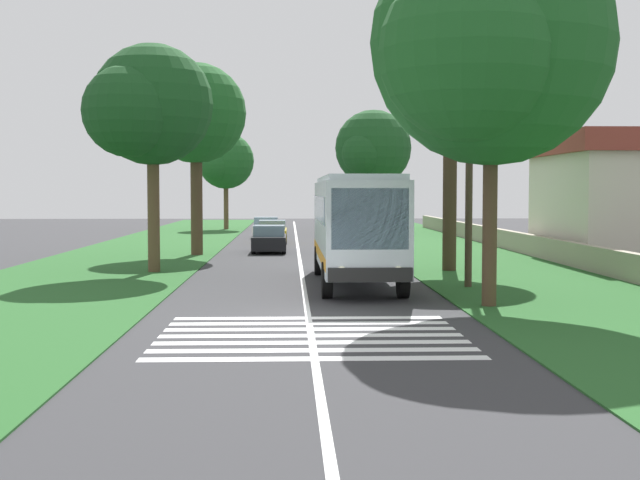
% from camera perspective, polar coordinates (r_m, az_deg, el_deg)
% --- Properties ---
extents(ground, '(160.00, 160.00, 0.00)m').
position_cam_1_polar(ground, '(22.39, -0.77, -5.08)').
color(ground, '#333335').
extents(grass_verge_left, '(120.00, 8.00, 0.04)m').
position_cam_1_polar(grass_verge_left, '(38.08, -13.71, -1.71)').
color(grass_verge_left, '#235623').
rests_on(grass_verge_left, ground).
extents(grass_verge_right, '(120.00, 8.00, 0.04)m').
position_cam_1_polar(grass_verge_right, '(38.29, 11.10, -1.65)').
color(grass_verge_right, '#235623').
rests_on(grass_verge_right, ground).
extents(centre_line, '(110.00, 0.16, 0.01)m').
position_cam_1_polar(centre_line, '(37.30, -1.27, -1.74)').
color(centre_line, silver).
rests_on(centre_line, ground).
extents(coach_bus, '(11.16, 2.62, 3.73)m').
position_cam_1_polar(coach_bus, '(30.12, 2.33, 1.15)').
color(coach_bus, silver).
rests_on(coach_bus, ground).
extents(zebra_crossing, '(5.85, 6.80, 0.01)m').
position_cam_1_polar(zebra_crossing, '(19.59, -0.59, -6.27)').
color(zebra_crossing, silver).
rests_on(zebra_crossing, ground).
extents(trailing_car_0, '(4.30, 1.78, 1.43)m').
position_cam_1_polar(trailing_car_0, '(46.07, -3.34, 0.02)').
color(trailing_car_0, black).
rests_on(trailing_car_0, ground).
extents(trailing_car_1, '(4.30, 1.78, 1.43)m').
position_cam_1_polar(trailing_car_1, '(54.01, -3.14, 0.49)').
color(trailing_car_1, gold).
rests_on(trailing_car_1, ground).
extents(trailing_car_2, '(4.30, 1.78, 1.43)m').
position_cam_1_polar(trailing_car_2, '(60.72, -3.54, 0.79)').
color(trailing_car_2, silver).
rests_on(trailing_car_2, ground).
extents(roadside_tree_left_0, '(5.41, 4.70, 8.07)m').
position_cam_1_polar(roadside_tree_left_0, '(73.49, -6.26, 5.08)').
color(roadside_tree_left_0, brown).
rests_on(roadside_tree_left_0, grass_verge_left).
extents(roadside_tree_left_1, '(5.75, 4.85, 8.96)m').
position_cam_1_polar(roadside_tree_left_1, '(35.02, -11.23, 8.45)').
color(roadside_tree_left_1, brown).
rests_on(roadside_tree_left_1, grass_verge_left).
extents(roadside_tree_left_2, '(5.82, 5.01, 9.58)m').
position_cam_1_polar(roadside_tree_left_2, '(44.29, -8.25, 8.01)').
color(roadside_tree_left_2, '#4C3826').
rests_on(roadside_tree_left_2, grass_verge_left).
extents(roadside_tree_right_0, '(7.89, 6.71, 10.59)m').
position_cam_1_polar(roadside_tree_right_0, '(24.73, 10.74, 12.17)').
color(roadside_tree_right_0, '#4C3826').
rests_on(roadside_tree_right_0, grass_verge_right).
extents(roadside_tree_right_1, '(6.67, 5.77, 9.33)m').
position_cam_1_polar(roadside_tree_right_1, '(66.37, 3.41, 5.90)').
color(roadside_tree_right_1, '#3D2D1E').
rests_on(roadside_tree_right_1, grass_verge_right).
extents(roadside_tree_right_2, '(6.23, 5.14, 10.71)m').
position_cam_1_polar(roadside_tree_right_2, '(35.59, 8.29, 10.91)').
color(roadside_tree_right_2, '#3D2D1E').
rests_on(roadside_tree_right_2, grass_verge_right).
extents(utility_pole, '(0.24, 1.40, 8.12)m').
position_cam_1_polar(utility_pole, '(29.39, 9.74, 5.15)').
color(utility_pole, '#473828').
rests_on(utility_pole, grass_verge_right).
extents(roadside_wall, '(70.00, 0.40, 1.02)m').
position_cam_1_polar(roadside_wall, '(43.93, 13.95, -0.37)').
color(roadside_wall, '#9E937F').
rests_on(roadside_wall, grass_verge_right).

